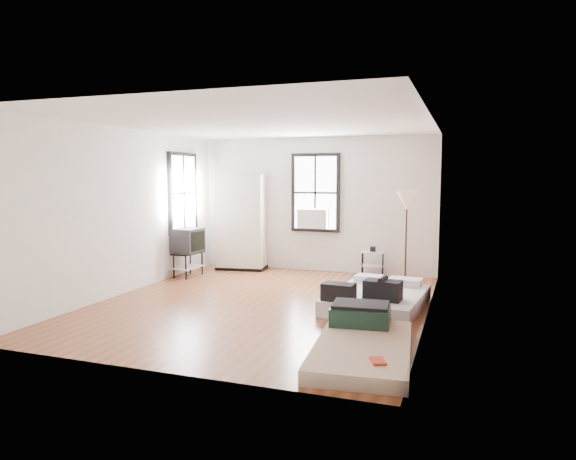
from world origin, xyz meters
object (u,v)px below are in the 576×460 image
at_px(side_table, 373,257).
at_px(floor_lamp, 407,206).
at_px(mattress_bare, 362,340).
at_px(wardrobe, 241,222).
at_px(mattress_main, 376,298).
at_px(tv_stand, 188,242).

height_order(side_table, floor_lamp, floor_lamp).
height_order(mattress_bare, wardrobe, wardrobe).
xyz_separation_m(mattress_main, mattress_bare, (0.17, -1.98, -0.03)).
xyz_separation_m(side_table, tv_stand, (-3.48, -1.19, 0.29)).
height_order(wardrobe, side_table, wardrobe).
relative_size(wardrobe, floor_lamp, 1.17).
xyz_separation_m(mattress_bare, wardrobe, (-3.47, 4.35, 0.88)).
bearing_deg(floor_lamp, tv_stand, -179.21).
bearing_deg(mattress_bare, mattress_main, 89.70).
height_order(mattress_main, floor_lamp, floor_lamp).
bearing_deg(mattress_bare, floor_lamp, 82.89).
xyz_separation_m(wardrobe, side_table, (2.82, 0.07, -0.61)).
relative_size(mattress_main, tv_stand, 1.97).
xyz_separation_m(wardrobe, tv_stand, (-0.66, -1.12, -0.32)).
bearing_deg(mattress_main, mattress_bare, -80.19).
distance_m(mattress_main, tv_stand, 4.18).
height_order(mattress_bare, tv_stand, tv_stand).
distance_m(mattress_main, mattress_bare, 1.99).
distance_m(wardrobe, side_table, 2.88).
height_order(mattress_main, mattress_bare, mattress_main).
bearing_deg(wardrobe, tv_stand, -128.32).
relative_size(floor_lamp, tv_stand, 1.81).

